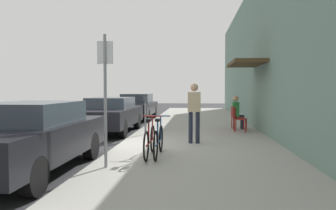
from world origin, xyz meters
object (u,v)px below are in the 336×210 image
at_px(parked_car_0, 30,136).
at_px(seated_patron_1, 237,111).
at_px(parked_car_2, 137,106).
at_px(bicycle_0, 150,141).
at_px(bicycle_1, 158,141).
at_px(cafe_chair_0, 238,118).
at_px(parked_car_1, 110,114).
at_px(parking_meter, 145,112).
at_px(cafe_chair_1, 236,116).
at_px(street_sign, 105,90).
at_px(pedestrian_standing, 194,108).

height_order(parked_car_0, seated_patron_1, seated_patron_1).
relative_size(parked_car_2, bicycle_0, 2.57).
height_order(parked_car_0, parked_car_2, parked_car_2).
distance_m(bicycle_1, cafe_chair_0, 5.16).
xyz_separation_m(parked_car_1, parking_meter, (1.55, -1.24, 0.18)).
bearing_deg(bicycle_1, cafe_chair_0, 62.53).
relative_size(bicycle_1, cafe_chair_1, 1.97).
bearing_deg(parked_car_1, seated_patron_1, 6.66).
distance_m(parked_car_0, cafe_chair_1, 8.18).
relative_size(parked_car_0, parked_car_1, 1.00).
relative_size(street_sign, cafe_chair_1, 2.99).
xyz_separation_m(parked_car_0, seated_patron_1, (4.85, 6.64, 0.08)).
height_order(parked_car_2, bicycle_0, parked_car_2).
height_order(street_sign, cafe_chair_1, street_sign).
height_order(parked_car_1, bicycle_0, parked_car_1).
relative_size(parked_car_2, cafe_chair_1, 5.06).
xyz_separation_m(bicycle_1, cafe_chair_1, (2.38, 5.40, 0.14)).
xyz_separation_m(parked_car_0, parked_car_2, (0.00, 11.68, -0.00)).
bearing_deg(cafe_chair_0, bicycle_0, -119.10).
bearing_deg(parking_meter, bicycle_0, -79.64).
bearing_deg(bicycle_0, parked_car_1, 114.40).
distance_m(parked_car_0, parked_car_1, 6.07).
height_order(parking_meter, seated_patron_1, parking_meter).
bearing_deg(parked_car_2, seated_patron_1, -46.10).
bearing_deg(bicycle_0, pedestrian_standing, 62.85).
xyz_separation_m(parked_car_2, parking_meter, (1.55, -6.85, 0.16)).
bearing_deg(bicycle_1, street_sign, -128.90).
bearing_deg(cafe_chair_1, pedestrian_standing, -114.24).
relative_size(parking_meter, bicycle_1, 0.77).
bearing_deg(seated_patron_1, street_sign, -117.16).
bearing_deg(street_sign, seated_patron_1, 62.84).
xyz_separation_m(seated_patron_1, pedestrian_standing, (-1.64, -3.51, 0.30)).
height_order(parked_car_2, cafe_chair_0, parked_car_2).
height_order(cafe_chair_0, cafe_chair_1, same).
bearing_deg(cafe_chair_1, parked_car_2, 133.52).
bearing_deg(seated_patron_1, parked_car_2, 133.90).
distance_m(parked_car_2, seated_patron_1, 7.00).
relative_size(parked_car_0, pedestrian_standing, 2.59).
bearing_deg(street_sign, cafe_chair_0, 60.03).
distance_m(parked_car_1, street_sign, 6.22).
distance_m(street_sign, pedestrian_standing, 3.51).
xyz_separation_m(street_sign, cafe_chair_0, (3.29, 5.71, -1.02)).
xyz_separation_m(parked_car_0, cafe_chair_0, (4.79, 5.81, -0.11)).
bearing_deg(bicycle_1, parked_car_0, -152.87).
xyz_separation_m(parked_car_0, street_sign, (1.50, 0.11, 0.91)).
height_order(parking_meter, pedestrian_standing, pedestrian_standing).
height_order(bicycle_0, seated_patron_1, seated_patron_1).
height_order(parked_car_2, pedestrian_standing, pedestrian_standing).
bearing_deg(bicycle_1, parked_car_1, 116.52).
height_order(parking_meter, bicycle_1, parking_meter).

